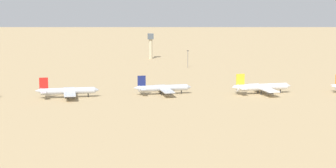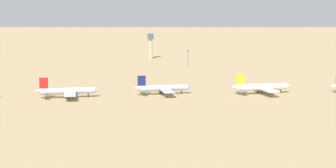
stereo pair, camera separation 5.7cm
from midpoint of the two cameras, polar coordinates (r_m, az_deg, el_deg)
name	(u,v)px [view 1 (the left image)]	position (r m, az deg, el deg)	size (l,w,h in m)	color
ground	(168,95)	(319.34, 0.01, -1.17)	(4000.00, 4000.00, 0.00)	tan
ridge_west	(39,0)	(1247.30, -12.92, 8.32)	(352.63, 222.00, 92.99)	slate
ridge_center	(227,5)	(1339.63, 5.95, 7.92)	(321.68, 317.87, 64.85)	slate
parked_jet_red_3	(67,91)	(316.32, -10.18, -0.70)	(35.34, 29.92, 11.67)	silver
parked_jet_navy_4	(162,88)	(321.92, -0.57, -0.42)	(34.07, 28.93, 11.26)	silver
parked_jet_yellow_5	(261,87)	(328.01, 9.42, -0.31)	(36.60, 31.19, 12.12)	white
control_tower	(151,44)	(502.83, -1.78, 4.11)	(5.20, 5.20, 22.46)	#C6B793
light_pole_west	(188,58)	(441.59, 2.01, 2.69)	(1.80, 0.50, 13.48)	#59595E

